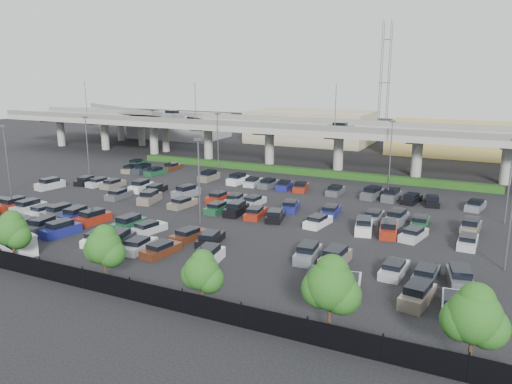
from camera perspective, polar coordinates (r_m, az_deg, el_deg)
ground at (r=67.15m, az=-2.76°, el=-1.81°), size 280.00×280.00×0.00m
overpass at (r=94.75m, az=6.41°, el=6.96°), size 150.00×13.00×15.80m
on_ramp at (r=130.41m, az=-14.05°, el=8.41°), size 50.93×30.13×8.80m
hedge at (r=89.17m, az=4.94°, el=2.40°), size 66.00×1.60×1.10m
fence at (r=45.69m, az=-20.09°, el=-9.06°), size 70.00×0.10×2.00m
tree_row at (r=45.23m, az=-18.36°, el=-5.60°), size 65.07×3.66×5.94m
shuttle_bus at (r=56.71m, az=-26.05°, el=-4.93°), size 7.07×4.11×2.15m
parked_cars at (r=64.36m, az=-5.46°, el=-1.96°), size 63.18×41.67×1.67m
light_poles at (r=69.49m, az=-5.02°, el=3.96°), size 66.90×48.38×10.30m
distant_buildings at (r=120.86m, az=16.88°, el=6.36°), size 138.00×24.00×9.00m
comm_tower at (r=133.55m, az=14.50°, el=12.27°), size 2.40×2.40×30.00m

